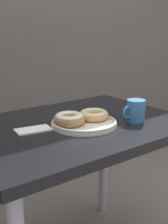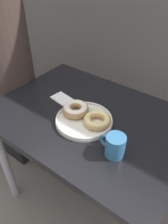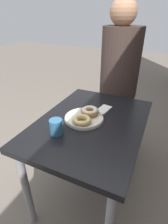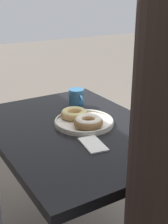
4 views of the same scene
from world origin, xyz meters
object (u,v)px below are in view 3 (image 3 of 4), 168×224
person_figure (119,79)px  napkin (104,109)px  dining_table (91,132)px  coffee_mug (56,126)px  donut_plate (85,116)px

person_figure → napkin: 0.49m
dining_table → napkin: 0.21m
dining_table → napkin: size_ratio=6.40×
dining_table → napkin: bearing=173.1°
coffee_mug → person_figure: size_ratio=0.08×
coffee_mug → person_figure: 0.90m
dining_table → coffee_mug: size_ratio=8.32×
dining_table → napkin: napkin is taller
person_figure → donut_plate: bearing=-4.3°
napkin → dining_table: bearing=-6.9°
donut_plate → napkin: size_ratio=1.95×
donut_plate → coffee_mug: bearing=-23.3°
person_figure → napkin: (0.48, 0.02, -0.09)m
coffee_mug → person_figure: person_figure is taller
dining_table → person_figure: bearing=179.6°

